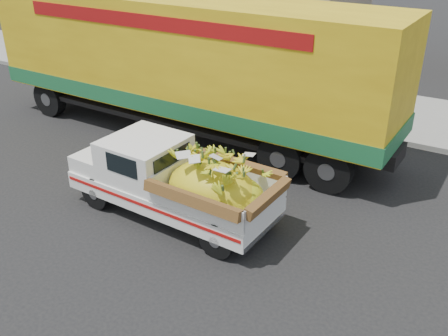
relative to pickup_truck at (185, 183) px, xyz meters
The scene contains 5 objects.
ground 2.36m from the pickup_truck, behind, with size 100.00×100.00×0.00m, color black.
curb 6.61m from the pickup_truck, 109.47° to the left, with size 60.00×0.25×0.15m, color gray.
sidewalk 8.61m from the pickup_truck, 104.79° to the left, with size 60.00×4.00×0.14m, color gray.
pickup_truck is the anchor object (origin of this frame).
semi_trailer 4.70m from the pickup_truck, 124.15° to the left, with size 12.02×2.87×3.80m.
Camera 1 is at (7.31, -6.94, 5.62)m, focal length 40.00 mm.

